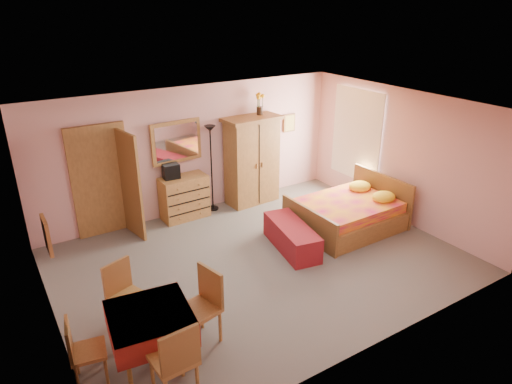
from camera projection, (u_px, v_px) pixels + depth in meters
floor at (260, 261)px, 7.78m from camera, size 6.50×6.50×0.00m
ceiling at (261, 110)px, 6.76m from camera, size 6.50×6.50×0.00m
wall_back at (194, 150)px, 9.22m from camera, size 6.50×0.10×2.60m
wall_front at (376, 261)px, 5.32m from camera, size 6.50×0.10×2.60m
wall_left at (41, 245)px, 5.67m from camera, size 0.10×5.00×2.60m
wall_right at (401, 156)px, 8.86m from camera, size 0.10×5.00×2.60m
doorway at (101, 182)px, 8.37m from camera, size 1.06×0.12×2.15m
window at (357, 135)px, 9.72m from camera, size 0.08×1.40×1.95m
picture_left at (47, 235)px, 5.07m from camera, size 0.04×0.32×0.42m
picture_back at (289, 123)px, 10.25m from camera, size 0.30×0.04×0.40m
chest_of_drawers at (184, 197)px, 9.17m from camera, size 0.95×0.50×0.88m
wall_mirror at (176, 142)px, 8.90m from camera, size 1.06×0.14×0.83m
stereo at (171, 171)px, 8.87m from camera, size 0.33×0.25×0.29m
floor_lamp at (212, 169)px, 9.35m from camera, size 0.29×0.29×1.81m
wardrobe at (252, 161)px, 9.71m from camera, size 1.25×0.70×1.89m
sunflower_vase at (260, 104)px, 9.43m from camera, size 0.19×0.19×0.46m
bed at (347, 206)px, 8.75m from camera, size 1.99×1.58×0.91m
bench at (292, 237)px, 8.09m from camera, size 0.76×1.45×0.46m
dining_table at (152, 336)px, 5.54m from camera, size 1.07×1.07×0.70m
chair_south at (173, 358)px, 4.98m from camera, size 0.48×0.48×1.01m
chair_north at (128, 297)px, 6.05m from camera, size 0.55×0.55×0.94m
chair_west at (88, 351)px, 5.20m from camera, size 0.45×0.45×0.85m
chair_east at (199, 309)px, 5.77m from camera, size 0.55×0.55×1.01m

